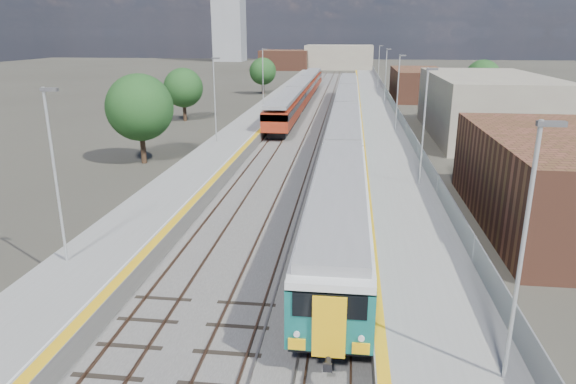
# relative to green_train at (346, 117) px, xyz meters

# --- Properties ---
(ground) EXTENTS (320.00, 320.00, 0.00)m
(ground) POSITION_rel_green_train_xyz_m (-1.50, 7.98, -2.20)
(ground) COLOR #47443A
(ground) RESTS_ON ground
(ballast_bed) EXTENTS (10.50, 155.00, 0.06)m
(ballast_bed) POSITION_rel_green_train_xyz_m (-3.75, 10.48, -2.17)
(ballast_bed) COLOR #565451
(ballast_bed) RESTS_ON ground
(tracks) EXTENTS (8.96, 160.00, 0.17)m
(tracks) POSITION_rel_green_train_xyz_m (-3.15, 12.16, -2.10)
(tracks) COLOR #4C3323
(tracks) RESTS_ON ground
(platform_right) EXTENTS (4.70, 155.00, 8.52)m
(platform_right) POSITION_rel_green_train_xyz_m (3.78, 10.47, -1.67)
(platform_right) COLOR slate
(platform_right) RESTS_ON ground
(platform_left) EXTENTS (4.30, 155.00, 8.52)m
(platform_left) POSITION_rel_green_train_xyz_m (-10.55, 10.47, -1.68)
(platform_left) COLOR slate
(platform_left) RESTS_ON ground
(buildings) EXTENTS (72.00, 185.50, 40.00)m
(buildings) POSITION_rel_green_train_xyz_m (-19.62, 96.58, 8.50)
(buildings) COLOR brown
(buildings) RESTS_ON ground
(green_train) EXTENTS (2.84, 79.09, 3.13)m
(green_train) POSITION_rel_green_train_xyz_m (0.00, 0.00, 0.00)
(green_train) COLOR black
(green_train) RESTS_ON ground
(red_train) EXTENTS (2.82, 57.25, 3.56)m
(red_train) POSITION_rel_green_train_xyz_m (-7.00, 25.07, -0.10)
(red_train) COLOR black
(red_train) RESTS_ON ground
(tree_a) EXTENTS (5.50, 5.50, 7.45)m
(tree_a) POSITION_rel_green_train_xyz_m (-16.77, -12.81, 2.49)
(tree_a) COLOR #382619
(tree_a) RESTS_ON ground
(tree_b) EXTENTS (4.80, 4.80, 6.50)m
(tree_b) POSITION_rel_green_train_xyz_m (-20.07, 8.67, 1.89)
(tree_b) COLOR #382619
(tree_b) RESTS_ON ground
(tree_c) EXTENTS (4.72, 4.72, 6.40)m
(tree_c) POSITION_rel_green_train_xyz_m (-15.17, 38.35, 1.82)
(tree_c) COLOR #382619
(tree_c) RESTS_ON ground
(tree_d) EXTENTS (5.11, 5.11, 6.92)m
(tree_d) POSITION_rel_green_train_xyz_m (19.18, 24.92, 2.15)
(tree_d) COLOR #382619
(tree_d) RESTS_ON ground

